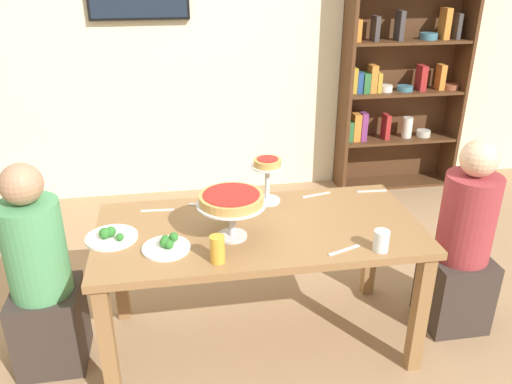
{
  "coord_description": "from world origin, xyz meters",
  "views": [
    {
      "loc": [
        -0.4,
        -2.31,
        2.02
      ],
      "look_at": [
        0.0,
        0.1,
        0.89
      ],
      "focal_mm": 36.31,
      "sensor_mm": 36.0,
      "label": 1
    }
  ],
  "objects_px": {
    "bookshelf": "(402,66)",
    "cutlery_fork_near": "(316,195)",
    "diner_head_west": "(42,284)",
    "water_glass_clear_near": "(227,202)",
    "cutlery_spare_fork": "(372,191)",
    "cutlery_knife_far": "(157,210)",
    "diner_head_east": "(461,250)",
    "dining_table": "(259,242)",
    "salad_plate_near_diner": "(111,236)",
    "water_glass_clear_far": "(381,241)",
    "cutlery_fork_far": "(205,205)",
    "deep_dish_pizza_stand": "(231,202)",
    "salad_plate_far_diner": "(167,246)",
    "personal_pizza_stand": "(267,172)",
    "beer_glass_amber_tall": "(217,249)",
    "cutlery_knife_near": "(344,250)"
  },
  "relations": [
    {
      "from": "bookshelf",
      "to": "cutlery_fork_near",
      "type": "bearing_deg",
      "value": -125.87
    },
    {
      "from": "diner_head_west",
      "to": "cutlery_fork_near",
      "type": "height_order",
      "value": "diner_head_west"
    },
    {
      "from": "water_glass_clear_near",
      "to": "cutlery_spare_fork",
      "type": "xyz_separation_m",
      "value": [
        0.88,
        0.11,
        -0.05
      ]
    },
    {
      "from": "cutlery_fork_near",
      "to": "cutlery_knife_far",
      "type": "relative_size",
      "value": 1.0
    },
    {
      "from": "diner_head_east",
      "to": "dining_table",
      "type": "bearing_deg",
      "value": -0.97
    },
    {
      "from": "salad_plate_near_diner",
      "to": "water_glass_clear_far",
      "type": "distance_m",
      "value": 1.31
    },
    {
      "from": "cutlery_fork_near",
      "to": "cutlery_fork_far",
      "type": "relative_size",
      "value": 1.0
    },
    {
      "from": "dining_table",
      "to": "deep_dish_pizza_stand",
      "type": "height_order",
      "value": "deep_dish_pizza_stand"
    },
    {
      "from": "deep_dish_pizza_stand",
      "to": "salad_plate_far_diner",
      "type": "bearing_deg",
      "value": -169.06
    },
    {
      "from": "personal_pizza_stand",
      "to": "salad_plate_near_diner",
      "type": "distance_m",
      "value": 0.9
    },
    {
      "from": "salad_plate_near_diner",
      "to": "cutlery_spare_fork",
      "type": "xyz_separation_m",
      "value": [
        1.47,
        0.33,
        -0.01
      ]
    },
    {
      "from": "beer_glass_amber_tall",
      "to": "water_glass_clear_near",
      "type": "bearing_deg",
      "value": 78.96
    },
    {
      "from": "dining_table",
      "to": "diner_head_east",
      "type": "relative_size",
      "value": 1.45
    },
    {
      "from": "cutlery_fork_near",
      "to": "cutlery_knife_far",
      "type": "bearing_deg",
      "value": -10.05
    },
    {
      "from": "water_glass_clear_near",
      "to": "bookshelf",
      "type": "bearing_deg",
      "value": 45.76
    },
    {
      "from": "beer_glass_amber_tall",
      "to": "personal_pizza_stand",
      "type": "bearing_deg",
      "value": 59.9
    },
    {
      "from": "diner_head_east",
      "to": "cutlery_fork_near",
      "type": "xyz_separation_m",
      "value": [
        -0.77,
        0.34,
        0.25
      ]
    },
    {
      "from": "beer_glass_amber_tall",
      "to": "cutlery_fork_near",
      "type": "distance_m",
      "value": 0.89
    },
    {
      "from": "diner_head_east",
      "to": "deep_dish_pizza_stand",
      "type": "xyz_separation_m",
      "value": [
        -1.31,
        -0.07,
        0.44
      ]
    },
    {
      "from": "salad_plate_near_diner",
      "to": "cutlery_knife_far",
      "type": "height_order",
      "value": "salad_plate_near_diner"
    },
    {
      "from": "beer_glass_amber_tall",
      "to": "cutlery_knife_far",
      "type": "distance_m",
      "value": 0.63
    },
    {
      "from": "bookshelf",
      "to": "cutlery_fork_near",
      "type": "height_order",
      "value": "bookshelf"
    },
    {
      "from": "personal_pizza_stand",
      "to": "water_glass_clear_far",
      "type": "xyz_separation_m",
      "value": [
        0.43,
        -0.61,
        -0.13
      ]
    },
    {
      "from": "salad_plate_far_diner",
      "to": "cutlery_knife_near",
      "type": "xyz_separation_m",
      "value": [
        0.83,
        -0.15,
        -0.01
      ]
    },
    {
      "from": "dining_table",
      "to": "diner_head_east",
      "type": "height_order",
      "value": "diner_head_east"
    },
    {
      "from": "personal_pizza_stand",
      "to": "beer_glass_amber_tall",
      "type": "relative_size",
      "value": 1.99
    },
    {
      "from": "diner_head_east",
      "to": "cutlery_fork_near",
      "type": "height_order",
      "value": "diner_head_east"
    },
    {
      "from": "water_glass_clear_near",
      "to": "cutlery_fork_far",
      "type": "distance_m",
      "value": 0.15
    },
    {
      "from": "bookshelf",
      "to": "cutlery_knife_far",
      "type": "bearing_deg",
      "value": -140.75
    },
    {
      "from": "diner_head_west",
      "to": "deep_dish_pizza_stand",
      "type": "relative_size",
      "value": 3.38
    },
    {
      "from": "dining_table",
      "to": "personal_pizza_stand",
      "type": "bearing_deg",
      "value": 71.66
    },
    {
      "from": "salad_plate_far_diner",
      "to": "cutlery_knife_near",
      "type": "distance_m",
      "value": 0.84
    },
    {
      "from": "dining_table",
      "to": "water_glass_clear_far",
      "type": "xyz_separation_m",
      "value": [
        0.53,
        -0.32,
        0.15
      ]
    },
    {
      "from": "cutlery_fork_near",
      "to": "cutlery_spare_fork",
      "type": "relative_size",
      "value": 1.0
    },
    {
      "from": "salad_plate_far_diner",
      "to": "cutlery_fork_near",
      "type": "distance_m",
      "value": 0.98
    },
    {
      "from": "water_glass_clear_far",
      "to": "cutlery_fork_near",
      "type": "distance_m",
      "value": 0.66
    },
    {
      "from": "beer_glass_amber_tall",
      "to": "cutlery_knife_near",
      "type": "distance_m",
      "value": 0.6
    },
    {
      "from": "cutlery_fork_near",
      "to": "cutlery_knife_near",
      "type": "relative_size",
      "value": 1.0
    },
    {
      "from": "cutlery_knife_far",
      "to": "cutlery_fork_far",
      "type": "bearing_deg",
      "value": -171.77
    },
    {
      "from": "deep_dish_pizza_stand",
      "to": "cutlery_knife_far",
      "type": "relative_size",
      "value": 1.89
    },
    {
      "from": "cutlery_fork_near",
      "to": "water_glass_clear_far",
      "type": "bearing_deg",
      "value": 88.69
    },
    {
      "from": "diner_head_west",
      "to": "cutlery_spare_fork",
      "type": "distance_m",
      "value": 1.89
    },
    {
      "from": "cutlery_knife_far",
      "to": "cutlery_spare_fork",
      "type": "relative_size",
      "value": 1.0
    },
    {
      "from": "dining_table",
      "to": "cutlery_spare_fork",
      "type": "xyz_separation_m",
      "value": [
        0.73,
        0.32,
        0.1
      ]
    },
    {
      "from": "personal_pizza_stand",
      "to": "cutlery_knife_near",
      "type": "height_order",
      "value": "personal_pizza_stand"
    },
    {
      "from": "personal_pizza_stand",
      "to": "cutlery_fork_far",
      "type": "distance_m",
      "value": 0.39
    },
    {
      "from": "bookshelf",
      "to": "cutlery_knife_far",
      "type": "height_order",
      "value": "bookshelf"
    },
    {
      "from": "bookshelf",
      "to": "diner_head_east",
      "type": "relative_size",
      "value": 1.92
    },
    {
      "from": "deep_dish_pizza_stand",
      "to": "salad_plate_far_diner",
      "type": "distance_m",
      "value": 0.37
    },
    {
      "from": "bookshelf",
      "to": "salad_plate_near_diner",
      "type": "height_order",
      "value": "bookshelf"
    }
  ]
}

